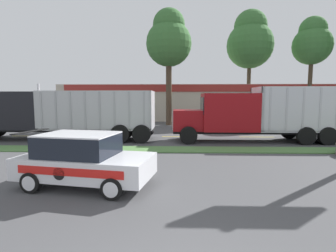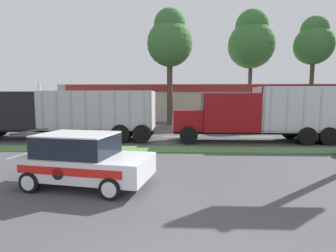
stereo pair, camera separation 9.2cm
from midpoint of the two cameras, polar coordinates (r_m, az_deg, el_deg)
The scene contains 12 objects.
grass_verge at distance 13.71m, azimuth 2.46°, elevation -5.13°, with size 120.00×1.50×0.06m, color #517F42.
centre_line_2 at distance 21.25m, azimuth -27.86°, elevation -1.89°, with size 2.40×0.14×0.01m, color yellow.
centre_line_3 at distance 19.13m, azimuth -13.70°, elevation -2.17°, with size 2.40×0.14×0.01m, color yellow.
centre_line_4 at distance 18.40m, azimuth 2.71°, elevation -2.32°, with size 2.40×0.14×0.01m, color yellow.
centre_line_5 at distance 19.22m, azimuth 19.04°, elevation -2.29°, with size 2.40×0.14×0.01m, color yellow.
dump_truck_lead at distance 18.87m, azimuth -25.49°, elevation 2.19°, with size 12.18×2.73×3.58m.
dump_truck_far_right at distance 16.97m, azimuth 16.96°, elevation 2.09°, with size 10.80×2.64×3.37m.
rally_car at distance 8.54m, azimuth -17.74°, elevation -6.88°, with size 4.28×2.57×1.66m.
store_building_backdrop at distance 36.28m, azimuth 11.39°, elevation 5.10°, with size 39.21×12.10×4.26m.
tree_behind_left at distance 26.70m, azimuth 0.49°, elevation 18.27°, with size 4.42×4.42×11.28m.
tree_behind_centre at distance 31.86m, azimuth 17.76°, elevation 17.28°, with size 5.11×5.11×12.37m.
tree_behind_right at distance 32.89m, azimuth 29.23°, elevation 15.65°, with size 4.02×4.02×11.26m.
Camera 2 is at (-0.02, -2.64, 2.70)m, focal length 28.00 mm.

